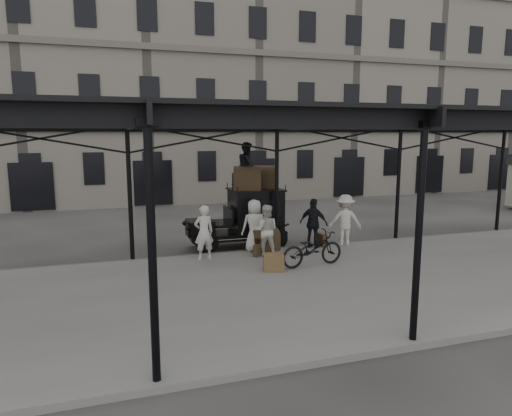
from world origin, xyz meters
The scene contains 18 objects.
ground centered at (0.00, 0.00, 0.00)m, with size 120.00×120.00×0.00m, color #383533.
platform centered at (0.00, -2.00, 0.07)m, with size 28.00×8.00×0.15m, color slate.
canopy centered at (0.00, -1.72, 4.60)m, with size 22.50×9.00×4.74m.
building_frontage centered at (0.00, 18.00, 7.00)m, with size 64.00×8.00×14.00m, color slate.
taxi centered at (-0.77, 3.03, 1.20)m, with size 3.65×1.55×2.18m.
porter_left centered at (-2.77, 1.30, 1.04)m, with size 0.65×0.43×1.78m, color beige.
porter_midleft centered at (-0.70, 1.13, 1.01)m, with size 0.84×0.65×1.72m, color beige.
porter_centre centered at (-0.89, 1.78, 1.06)m, with size 0.89×0.58×1.82m, color beige.
porter_official centered at (1.26, 1.58, 1.04)m, with size 1.05×0.44×1.79m, color black.
porter_right centered at (2.51, 1.57, 1.09)m, with size 1.21×0.70×1.87m, color silver.
bicycle centered at (0.25, -0.50, 0.70)m, with size 0.72×2.08×1.09m, color black.
porter_roof centered at (-0.80, 2.93, 3.04)m, with size 0.84×0.65×1.73m, color black.
steamer_trunk_roof_near centered at (-0.85, 2.78, 2.54)m, with size 0.98×0.60×0.72m, color #40341E, non-canonical shape.
steamer_trunk_roof_far centered at (-0.10, 3.23, 2.53)m, with size 0.96×0.59×0.70m, color #40341E, non-canonical shape.
steamer_trunk_platform centered at (-0.52, 1.66, 0.48)m, with size 0.90×0.55×0.66m, color #40341E, non-canonical shape.
wicker_hamper centered at (-1.05, -0.60, 0.40)m, with size 0.60×0.45×0.50m, color olive.
suitcase_upright centered at (1.64, 1.80, 0.38)m, with size 0.15×0.60×0.45m, color #40341E.
suitcase_flat centered at (-0.88, 1.14, 0.35)m, with size 0.60×0.15×0.40m, color #40341E.
Camera 1 is at (-5.58, -12.97, 4.17)m, focal length 32.00 mm.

